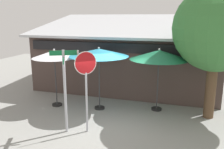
{
  "coord_description": "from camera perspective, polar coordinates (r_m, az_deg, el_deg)",
  "views": [
    {
      "loc": [
        2.74,
        -7.96,
        3.91
      ],
      "look_at": [
        -0.11,
        1.2,
        1.6
      ],
      "focal_mm": 38.48,
      "sensor_mm": 36.0,
      "label": 1
    }
  ],
  "objects": [
    {
      "name": "ground_plane",
      "position": [
        9.31,
        -1.58,
        -11.65
      ],
      "size": [
        28.0,
        28.0,
        0.1
      ],
      "primitive_type": "cube",
      "color": "gray"
    },
    {
      "name": "cafe_building",
      "position": [
        13.79,
        4.01,
        3.61
      ],
      "size": [
        9.94,
        5.77,
        4.07
      ],
      "color": "#473833",
      "rests_on": "ground"
    },
    {
      "name": "street_sign_post",
      "position": [
        8.15,
        -11.16,
        -1.92
      ],
      "size": [
        0.86,
        0.8,
        2.87
      ],
      "color": "#A8AAB2",
      "rests_on": "ground"
    },
    {
      "name": "stop_sign",
      "position": [
        8.0,
        -6.21,
        -0.56
      ],
      "size": [
        0.55,
        0.56,
        2.83
      ],
      "color": "#A8AAB2",
      "rests_on": "ground"
    },
    {
      "name": "patio_umbrella_ivory_left",
      "position": [
        10.67,
        -13.55,
        4.56
      ],
      "size": [
        1.92,
        1.92,
        2.58
      ],
      "color": "black",
      "rests_on": "ground"
    },
    {
      "name": "patio_umbrella_teal_center",
      "position": [
        9.97,
        -3.14,
        5.14
      ],
      "size": [
        2.48,
        2.48,
        2.71
      ],
      "color": "black",
      "rests_on": "ground"
    },
    {
      "name": "patio_umbrella_forest_green_right",
      "position": [
        10.02,
        11.09,
        4.52
      ],
      "size": [
        2.42,
        2.42,
        2.67
      ],
      "color": "black",
      "rests_on": "ground"
    },
    {
      "name": "shade_tree",
      "position": [
        9.71,
        24.44,
        9.54
      ],
      "size": [
        3.42,
        3.22,
        5.12
      ],
      "color": "brown",
      "rests_on": "ground"
    }
  ]
}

